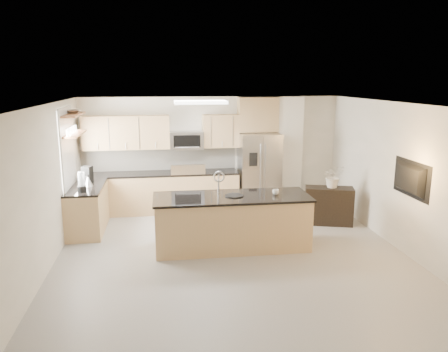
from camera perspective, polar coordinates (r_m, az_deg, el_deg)
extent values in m
plane|color=#9C9995|center=(7.56, 1.33, -10.78)|extent=(6.50, 6.50, 0.00)
cube|color=silver|center=(6.95, 1.44, 9.29)|extent=(6.00, 6.50, 0.02)
cube|color=silver|center=(10.30, -1.61, 3.09)|extent=(6.00, 0.02, 2.60)
cube|color=silver|center=(4.14, 9.02, -11.80)|extent=(6.00, 0.02, 2.60)
cube|color=silver|center=(7.29, -22.58, -1.88)|extent=(0.02, 6.50, 2.60)
cube|color=silver|center=(8.19, 22.57, -0.37)|extent=(0.02, 6.50, 2.60)
cube|color=tan|center=(10.10, -8.29, -2.23)|extent=(3.55, 0.65, 0.88)
cube|color=black|center=(9.99, -8.38, 0.32)|extent=(3.55, 0.66, 0.04)
cube|color=beige|center=(10.25, -8.43, 2.22)|extent=(3.55, 0.02, 0.52)
cube|color=tan|center=(9.19, -17.38, -4.18)|extent=(0.65, 1.50, 0.88)
cube|color=black|center=(9.07, -17.57, -1.39)|extent=(0.66, 1.50, 0.04)
cube|color=black|center=(10.11, -4.75, -2.06)|extent=(0.76, 0.64, 0.90)
cube|color=black|center=(10.00, -4.80, 0.52)|extent=(0.76, 0.62, 0.03)
cube|color=#A6A6A8|center=(9.69, -4.70, 0.82)|extent=(0.76, 0.04, 0.22)
cube|color=tan|center=(10.03, -12.65, 5.56)|extent=(1.92, 0.33, 0.75)
cube|color=tan|center=(10.09, -0.44, 5.90)|extent=(0.82, 0.33, 0.75)
cube|color=#A6A6A8|center=(10.00, -4.92, 4.67)|extent=(0.76, 0.40, 0.40)
cube|color=black|center=(9.81, -4.85, 4.52)|extent=(0.60, 0.02, 0.28)
cube|color=#A6A6A8|center=(10.19, 4.58, 0.60)|extent=(0.92, 0.75, 1.78)
cube|color=gray|center=(9.83, 5.06, 0.15)|extent=(0.02, 0.01, 1.69)
cube|color=black|center=(9.70, 3.85, 2.17)|extent=(0.18, 0.03, 0.30)
cube|color=white|center=(10.52, 8.39, 3.16)|extent=(0.60, 0.30, 2.60)
cube|color=white|center=(8.99, -19.84, 3.20)|extent=(0.03, 1.05, 1.55)
cube|color=white|center=(8.98, -19.75, 3.21)|extent=(0.03, 1.15, 1.65)
cube|color=#93623B|center=(9.02, -19.01, 5.22)|extent=(0.30, 1.20, 0.04)
cube|color=#93623B|center=(8.98, -19.18, 7.56)|extent=(0.30, 1.20, 0.04)
cube|color=white|center=(8.49, -3.09, 9.61)|extent=(1.00, 0.50, 0.06)
cube|color=tan|center=(7.91, 1.03, -6.13)|extent=(2.73, 0.96, 0.92)
cube|color=black|center=(7.77, 1.05, -2.77)|extent=(2.79, 1.02, 0.04)
cube|color=black|center=(7.74, -0.49, -2.93)|extent=(0.58, 0.42, 0.01)
cylinder|color=#A6A6A8|center=(7.91, -0.71, -1.06)|extent=(0.03, 0.03, 0.34)
torus|color=#A6A6A8|center=(7.82, -0.66, -0.10)|extent=(0.21, 0.03, 0.21)
cube|color=black|center=(9.44, 13.51, -3.80)|extent=(1.06, 0.67, 0.79)
imported|color=white|center=(7.90, 6.77, -2.09)|extent=(0.15, 0.15, 0.09)
cylinder|color=black|center=(7.76, 1.33, -2.57)|extent=(0.38, 0.38, 0.02)
cylinder|color=black|center=(8.63, -18.06, -1.60)|extent=(0.16, 0.16, 0.11)
cylinder|color=silver|center=(8.59, -18.15, -0.38)|extent=(0.12, 0.12, 0.27)
cone|color=#A6A6A8|center=(9.01, -17.33, -0.65)|extent=(0.19, 0.19, 0.21)
cylinder|color=black|center=(8.99, -17.38, 0.05)|extent=(0.04, 0.04, 0.04)
cube|color=black|center=(9.39, -17.41, 0.23)|extent=(0.22, 0.25, 0.33)
cylinder|color=#A6A6A8|center=(9.35, -17.43, -0.30)|extent=(0.11, 0.11, 0.12)
imported|color=#A6A6A8|center=(9.10, -19.06, 8.02)|extent=(0.42, 0.42, 0.09)
imported|color=beige|center=(9.29, 14.12, 0.66)|extent=(0.65, 0.56, 0.71)
imported|color=black|center=(7.96, 22.77, -0.36)|extent=(0.14, 1.08, 0.62)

